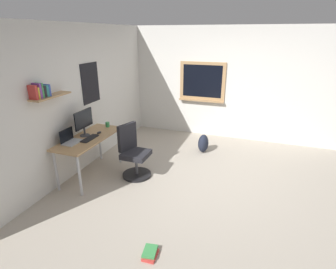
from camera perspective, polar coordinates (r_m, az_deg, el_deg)
name	(u,v)px	position (r m, az deg, el deg)	size (l,w,h in m)	color
ground_plane	(209,185)	(4.67, 8.79, -10.73)	(5.20, 5.20, 0.00)	#ADA393
wall_back	(80,99)	(5.13, -18.43, 7.17)	(5.00, 0.30, 2.60)	silver
wall_right	(232,84)	(6.51, 13.53, 10.39)	(0.22, 5.00, 2.60)	silver
desk	(89,141)	(4.85, -16.55, -1.44)	(1.37, 0.57, 0.74)	tan
office_chair	(134,154)	(4.79, -7.41, -4.24)	(0.52, 0.55, 0.95)	black
laptop	(70,139)	(4.66, -20.28, -0.99)	(0.31, 0.21, 0.23)	#ADAFB5
monitor_primary	(84,121)	(4.81, -17.62, 2.75)	(0.46, 0.17, 0.46)	#38383D
keyboard	(90,138)	(4.72, -16.43, -0.81)	(0.37, 0.13, 0.02)	black
computer_mouse	(99,133)	(4.93, -14.58, 0.40)	(0.10, 0.06, 0.03)	#262628
coffee_mug	(108,124)	(5.24, -12.84, 2.11)	(0.08, 0.08, 0.09)	#338C4C
backpack	(203,143)	(5.80, 7.56, -1.90)	(0.32, 0.22, 0.39)	#1E2333
book_stack_on_floor	(150,253)	(3.40, -3.83, -24.08)	(0.25, 0.19, 0.06)	#C63833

